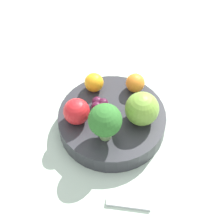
# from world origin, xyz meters

# --- Properties ---
(ground_plane) EXTENTS (6.00, 6.00, 0.00)m
(ground_plane) POSITION_xyz_m (0.00, 0.00, 0.00)
(ground_plane) COLOR gray
(table_surface) EXTENTS (1.20, 1.20, 0.02)m
(table_surface) POSITION_xyz_m (0.00, 0.00, 0.01)
(table_surface) COLOR #B2C6B2
(table_surface) RESTS_ON ground_plane
(bowl) EXTENTS (0.20, 0.20, 0.04)m
(bowl) POSITION_xyz_m (0.00, 0.00, 0.04)
(bowl) COLOR #2D2D33
(bowl) RESTS_ON table_surface
(broccoli) EXTENTS (0.06, 0.06, 0.08)m
(broccoli) POSITION_xyz_m (-0.03, 0.04, 0.10)
(broccoli) COLOR #8CB76B
(broccoli) RESTS_ON bowl
(apple_red) EXTENTS (0.05, 0.05, 0.05)m
(apple_red) POSITION_xyz_m (0.03, 0.06, 0.08)
(apple_red) COLOR red
(apple_red) RESTS_ON bowl
(apple_green) EXTENTS (0.06, 0.06, 0.06)m
(apple_green) POSITION_xyz_m (-0.04, -0.04, 0.09)
(apple_green) COLOR olive
(apple_green) RESTS_ON bowl
(orange_front) EXTENTS (0.04, 0.04, 0.04)m
(orange_front) POSITION_xyz_m (0.07, -0.01, 0.08)
(orange_front) COLOR orange
(orange_front) RESTS_ON bowl
(orange_back) EXTENTS (0.04, 0.04, 0.04)m
(orange_back) POSITION_xyz_m (0.02, -0.08, 0.08)
(orange_back) COLOR orange
(orange_back) RESTS_ON bowl
(grape_cluster) EXTENTS (0.04, 0.04, 0.02)m
(grape_cluster) POSITION_xyz_m (0.03, 0.01, 0.07)
(grape_cluster) COLOR #47142D
(grape_cluster) RESTS_ON bowl
(spoon) EXTENTS (0.07, 0.06, 0.01)m
(spoon) POSITION_xyz_m (-0.14, 0.08, 0.02)
(spoon) COLOR silver
(spoon) RESTS_ON table_surface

